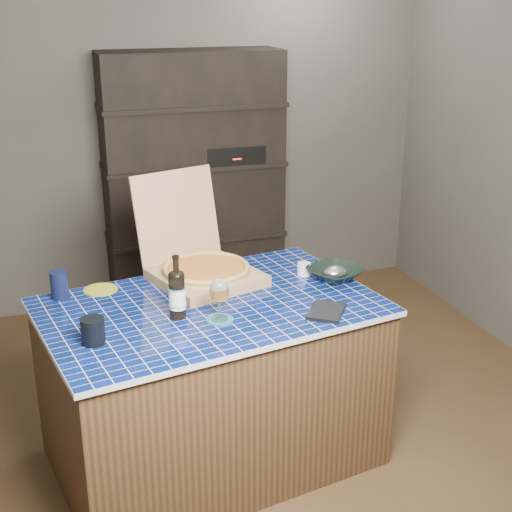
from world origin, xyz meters
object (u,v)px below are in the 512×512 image
object	(u,v)px
pizza_box	(203,267)
wine_glass	(219,292)
kitchen_island	(212,383)
dvd_case	(326,311)
bowl	(335,273)
mead_bottle	(177,294)

from	to	relation	value
pizza_box	wine_glass	world-z (taller)	pizza_box
kitchen_island	dvd_case	size ratio (longest dim) A/B	8.08
dvd_case	pizza_box	bearing A→B (deg)	163.47
kitchen_island	dvd_case	bearing A→B (deg)	-38.15
pizza_box	bowl	bearing A→B (deg)	-34.75
kitchen_island	wine_glass	distance (m)	0.57
wine_glass	dvd_case	bearing A→B (deg)	-9.46
kitchen_island	wine_glass	world-z (taller)	wine_glass
mead_bottle	dvd_case	world-z (taller)	mead_bottle
kitchen_island	wine_glass	bearing A→B (deg)	-100.76
kitchen_island	pizza_box	xyz separation A→B (m)	(0.04, 0.29, 0.48)
mead_bottle	wine_glass	xyz separation A→B (m)	(0.17, -0.08, 0.02)
kitchen_island	bowl	size ratio (longest dim) A/B	6.44
mead_bottle	dvd_case	bearing A→B (deg)	-14.28
dvd_case	bowl	bearing A→B (deg)	96.06
dvd_case	kitchen_island	bearing A→B (deg)	-172.77
wine_glass	dvd_case	size ratio (longest dim) A/B	0.94
wine_glass	bowl	distance (m)	0.73
kitchen_island	dvd_case	distance (m)	0.67
kitchen_island	mead_bottle	bearing A→B (deg)	-162.03
kitchen_island	mead_bottle	xyz separation A→B (m)	(-0.17, -0.09, 0.52)
pizza_box	bowl	world-z (taller)	pizza_box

